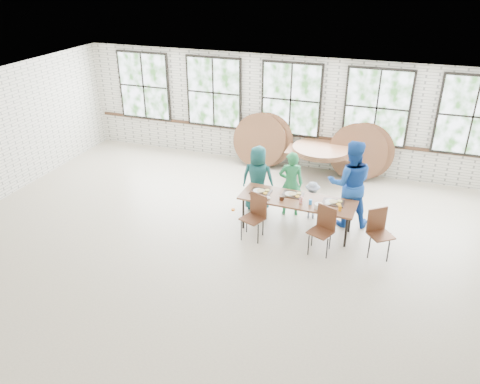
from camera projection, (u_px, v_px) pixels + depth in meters
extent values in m
plane|color=beige|center=(233.00, 247.00, 9.42)|extent=(12.00, 12.00, 0.00)
plane|color=white|center=(232.00, 101.00, 8.08)|extent=(12.00, 12.00, 0.00)
plane|color=silver|center=(291.00, 113.00, 12.54)|extent=(12.00, 0.00, 12.00)
plane|color=silver|center=(86.00, 349.00, 4.95)|extent=(12.00, 0.00, 12.00)
cube|color=#422819|center=(290.00, 134.00, 12.78)|extent=(11.80, 0.05, 0.08)
cube|color=black|center=(144.00, 86.00, 13.63)|extent=(1.62, 0.05, 1.97)
cube|color=white|center=(144.00, 86.00, 13.60)|extent=(1.50, 0.01, 1.85)
cube|color=black|center=(214.00, 92.00, 12.98)|extent=(1.62, 0.05, 1.97)
cube|color=white|center=(213.00, 93.00, 12.95)|extent=(1.50, 0.01, 1.85)
cube|color=black|center=(291.00, 100.00, 12.32)|extent=(1.62, 0.05, 1.97)
cube|color=white|center=(291.00, 100.00, 12.29)|extent=(1.50, 0.01, 1.85)
cube|color=black|center=(377.00, 107.00, 11.67)|extent=(1.62, 0.05, 1.97)
cube|color=white|center=(377.00, 108.00, 11.64)|extent=(1.50, 0.01, 1.85)
cube|color=black|center=(473.00, 116.00, 11.01)|extent=(1.62, 0.05, 1.97)
cube|color=white|center=(473.00, 117.00, 10.98)|extent=(1.50, 0.01, 1.85)
cube|color=brown|center=(297.00, 200.00, 9.69)|extent=(2.43, 0.90, 0.04)
cylinder|color=black|center=(243.00, 214.00, 9.92)|extent=(0.05, 0.05, 0.70)
cylinder|color=black|center=(252.00, 201.00, 10.43)|extent=(0.05, 0.05, 0.70)
cylinder|color=black|center=(346.00, 232.00, 9.28)|extent=(0.05, 0.05, 0.70)
cylinder|color=black|center=(350.00, 217.00, 9.78)|extent=(0.05, 0.05, 0.70)
cube|color=#542F1C|center=(252.00, 219.00, 9.53)|extent=(0.54, 0.53, 0.03)
cube|color=#542F1C|center=(259.00, 205.00, 9.54)|extent=(0.40, 0.19, 0.50)
cylinder|color=black|center=(241.00, 231.00, 9.54)|extent=(0.02, 0.02, 0.44)
cylinder|color=black|center=(247.00, 223.00, 9.83)|extent=(0.02, 0.02, 0.44)
cylinder|color=black|center=(258.00, 234.00, 9.44)|extent=(0.02, 0.02, 0.44)
cylinder|color=black|center=(263.00, 226.00, 9.72)|extent=(0.02, 0.02, 0.44)
cube|color=#542F1C|center=(320.00, 232.00, 9.06)|extent=(0.54, 0.53, 0.03)
cube|color=#542F1C|center=(327.00, 218.00, 9.07)|extent=(0.40, 0.19, 0.50)
cylinder|color=black|center=(308.00, 245.00, 9.07)|extent=(0.02, 0.02, 0.44)
cylinder|color=black|center=(312.00, 236.00, 9.36)|extent=(0.02, 0.02, 0.44)
cylinder|color=black|center=(327.00, 249.00, 8.96)|extent=(0.02, 0.02, 0.44)
cylinder|color=black|center=(330.00, 240.00, 9.25)|extent=(0.02, 0.02, 0.44)
cube|color=#542F1C|center=(381.00, 235.00, 8.96)|extent=(0.58, 0.57, 0.03)
cube|color=#542F1C|center=(377.00, 219.00, 9.01)|extent=(0.35, 0.28, 0.50)
cylinder|color=black|center=(369.00, 248.00, 8.97)|extent=(0.02, 0.02, 0.44)
cylinder|color=black|center=(370.00, 239.00, 9.26)|extent=(0.02, 0.02, 0.44)
cylinder|color=black|center=(388.00, 252.00, 8.86)|extent=(0.02, 0.02, 0.44)
cylinder|color=black|center=(389.00, 243.00, 9.15)|extent=(0.02, 0.02, 0.44)
imported|color=#175848|center=(258.00, 179.00, 10.53)|extent=(0.78, 0.54, 1.52)
imported|color=#207942|center=(291.00, 184.00, 10.31)|extent=(0.63, 0.50, 1.51)
imported|color=#172748|center=(312.00, 200.00, 10.31)|extent=(0.61, 0.42, 0.86)
imported|color=#1748A4|center=(350.00, 184.00, 9.84)|extent=(1.08, 0.93, 1.92)
cube|color=brown|center=(321.00, 152.00, 12.07)|extent=(1.81, 0.76, 0.04)
cylinder|color=black|center=(289.00, 166.00, 12.23)|extent=(0.04, 0.04, 0.70)
cylinder|color=black|center=(294.00, 158.00, 12.70)|extent=(0.04, 0.04, 0.70)
cylinder|color=black|center=(349.00, 174.00, 11.77)|extent=(0.04, 0.04, 0.70)
cylinder|color=black|center=(352.00, 166.00, 12.23)|extent=(0.04, 0.04, 0.70)
cube|color=black|center=(261.00, 192.00, 9.98)|extent=(0.44, 0.33, 0.02)
cube|color=black|center=(293.00, 195.00, 9.84)|extent=(0.44, 0.33, 0.02)
cube|color=black|center=(333.00, 203.00, 9.53)|extent=(0.44, 0.33, 0.02)
cylinder|color=black|center=(281.00, 198.00, 9.62)|extent=(0.09, 0.09, 0.09)
cube|color=red|center=(301.00, 201.00, 9.49)|extent=(0.06, 0.06, 0.11)
cylinder|color=blue|center=(310.00, 202.00, 9.46)|extent=(0.07, 0.07, 0.10)
cylinder|color=orange|center=(340.00, 208.00, 9.21)|extent=(0.07, 0.07, 0.11)
cylinder|color=white|center=(319.00, 206.00, 9.31)|extent=(0.17, 0.17, 0.10)
ellipsoid|color=white|center=(268.00, 198.00, 9.68)|extent=(0.11, 0.11, 0.05)
ellipsoid|color=white|center=(327.00, 204.00, 9.45)|extent=(0.11, 0.11, 0.05)
cylinder|color=brown|center=(322.00, 151.00, 12.05)|extent=(1.50, 1.50, 0.04)
cylinder|color=brown|center=(322.00, 149.00, 12.03)|extent=(1.50, 1.50, 0.04)
cylinder|color=brown|center=(322.00, 148.00, 12.01)|extent=(1.50, 1.50, 0.04)
cylinder|color=brown|center=(266.00, 140.00, 12.86)|extent=(1.50, 0.36, 1.48)
cylinder|color=brown|center=(259.00, 140.00, 12.83)|extent=(1.50, 0.45, 1.45)
cylinder|color=brown|center=(364.00, 152.00, 12.07)|extent=(1.50, 0.20, 1.50)
cylinder|color=brown|center=(358.00, 152.00, 12.04)|extent=(1.50, 0.39, 1.47)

